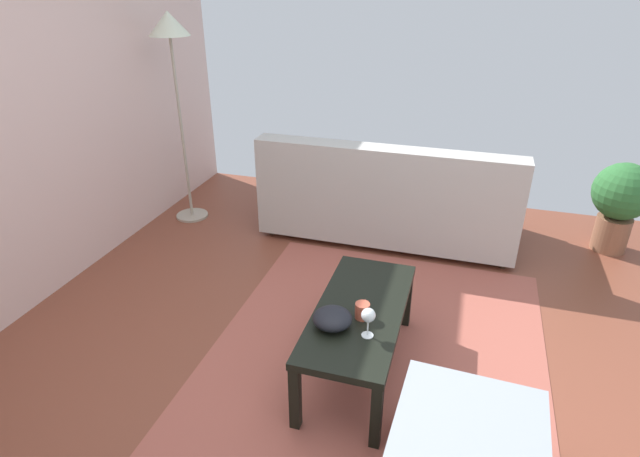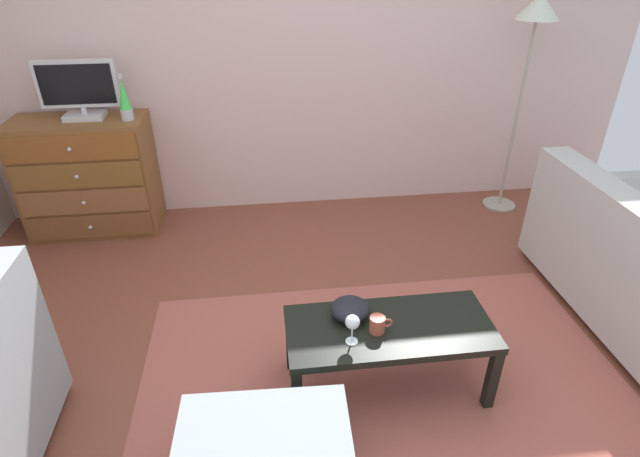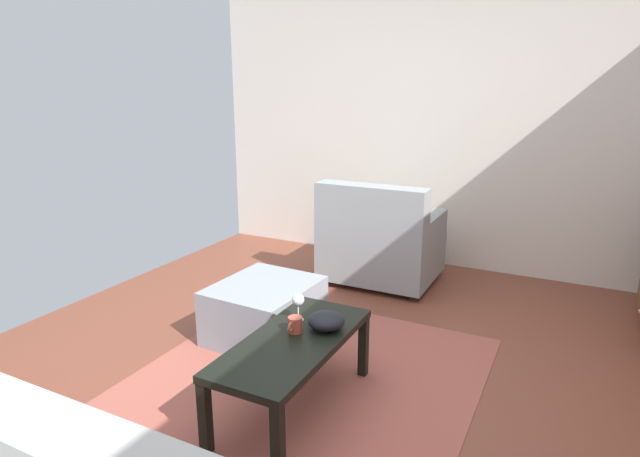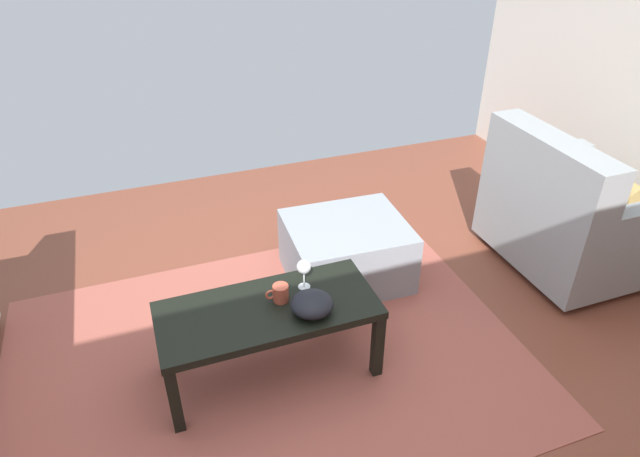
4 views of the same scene
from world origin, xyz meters
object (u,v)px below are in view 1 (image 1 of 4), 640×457
coffee_table (359,317)px  mug (362,310)px  wine_glass (368,316)px  standing_lamp (171,45)px  bowl_decorative (332,318)px  potted_plant (621,199)px  couch_large (389,198)px

coffee_table → mug: (-0.07, -0.03, 0.10)m
wine_glass → standing_lamp: size_ratio=0.09×
wine_glass → standing_lamp: standing_lamp is taller
bowl_decorative → potted_plant: size_ratio=0.28×
bowl_decorative → standing_lamp: standing_lamp is taller
mug → couch_large: size_ratio=0.06×
couch_large → potted_plant: size_ratio=2.81×
bowl_decorative → couch_large: (1.86, 0.04, -0.12)m
wine_glass → bowl_decorative: (0.03, 0.18, -0.07)m
wine_glass → potted_plant: 2.63m
coffee_table → wine_glass: bearing=-157.7°
coffee_table → standing_lamp: size_ratio=0.59×
couch_large → coffee_table: bearing=-175.2°
mug → couch_large: couch_large is taller
wine_glass → standing_lamp: bearing=49.1°
coffee_table → standing_lamp: bearing=51.5°
wine_glass → bowl_decorative: bearing=82.3°
potted_plant → wine_glass: bearing=144.7°
coffee_table → wine_glass: 0.28m
mug → potted_plant: potted_plant is taller
couch_large → standing_lamp: size_ratio=1.17×
couch_large → potted_plant: (0.26, -1.75, 0.10)m
wine_glass → couch_large: (1.89, 0.23, -0.20)m
wine_glass → bowl_decorative: 0.20m
bowl_decorative → standing_lamp: bearing=46.7°
potted_plant → coffee_table: bearing=140.3°
standing_lamp → potted_plant: 3.68m
bowl_decorative → standing_lamp: 2.67m
mug → couch_large: (1.75, 0.17, -0.12)m
bowl_decorative → couch_large: size_ratio=0.10×
potted_plant → standing_lamp: bearing=97.0°
mug → standing_lamp: bearing=50.6°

